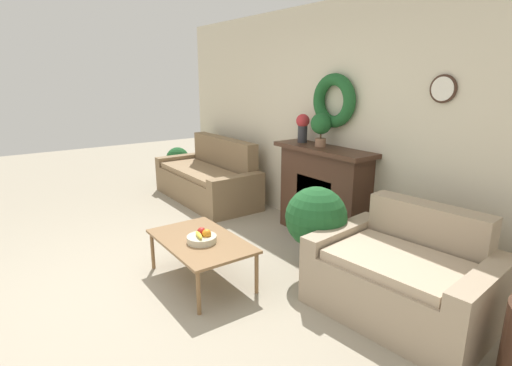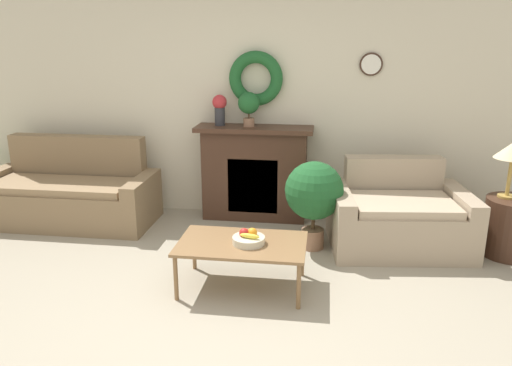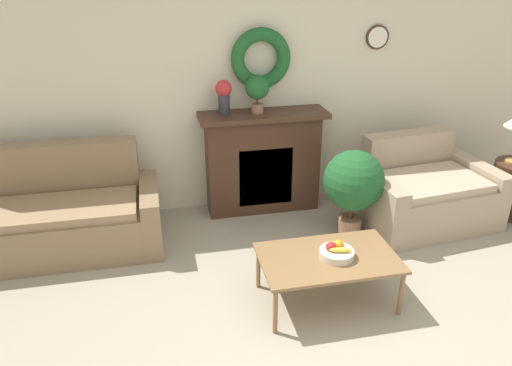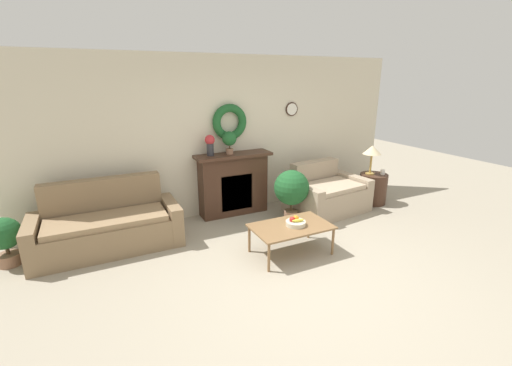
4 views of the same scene
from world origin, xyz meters
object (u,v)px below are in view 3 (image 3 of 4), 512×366
Objects in this scene: loveseat_right at (422,193)px; coffee_table at (328,260)px; couch_left at (53,218)px; fruit_bowl at (336,252)px; vase_on_mantel_left at (224,95)px; potted_plant_floor_by_loveseat at (353,183)px; fireplace at (263,161)px; potted_plant_on_mantel at (257,89)px.

loveseat_right is 1.35× the size of coffee_table.
loveseat_right is at bearing -3.10° from couch_left.
loveseat_right reaches higher than fruit_bowl.
couch_left is 5.69× the size of vase_on_mantel_left.
potted_plant_floor_by_loveseat is (0.57, 0.92, 0.20)m from coffee_table.
potted_plant_on_mantel is at bearing -166.84° from fireplace.
loveseat_right is 5.34× the size of fruit_bowl.
potted_plant_on_mantel is (-1.62, 0.59, 1.02)m from loveseat_right.
fireplace reaches higher than couch_left.
fruit_bowl reaches higher than coffee_table.
fruit_bowl is at bearing -81.36° from potted_plant_on_mantel.
fireplace is 3.83× the size of vase_on_mantel_left.
potted_plant_on_mantel is at bearing -3.42° from vase_on_mantel_left.
fireplace is 0.84m from vase_on_mantel_left.
vase_on_mantel_left reaches higher than couch_left.
potted_plant_on_mantel reaches higher than fireplace.
fireplace is at bearing 131.89° from potted_plant_floor_by_loveseat.
couch_left is at bearing 172.11° from potted_plant_floor_by_loveseat.
couch_left is at bearing -169.23° from fireplace.
couch_left reaches higher than coffee_table.
couch_left is 7.24× the size of fruit_bowl.
couch_left reaches higher than loveseat_right.
fireplace reaches higher than loveseat_right.
potted_plant_floor_by_loveseat is at bearing -174.67° from loveseat_right.
coffee_table is 1.10m from potted_plant_floor_by_loveseat.
fruit_bowl is 0.71× the size of potted_plant_on_mantel.
loveseat_right is at bearing -17.47° from vase_on_mantel_left.
potted_plant_on_mantel reaches higher than loveseat_right.
fruit_bowl is 1.93m from potted_plant_on_mantel.
vase_on_mantel_left is (-0.40, 0.01, 0.74)m from fireplace.
vase_on_mantel_left reaches higher than fireplace.
couch_left is 2.84m from potted_plant_floor_by_loveseat.
potted_plant_on_mantel reaches higher than potted_plant_floor_by_loveseat.
couch_left is 2.00m from vase_on_mantel_left.
loveseat_right is 1.79m from coffee_table.
coffee_table is at bearing -148.79° from loveseat_right.
couch_left is at bearing 149.72° from coffee_table.
loveseat_right is 1.62× the size of potted_plant_floor_by_loveseat.
potted_plant_on_mantel is (-0.20, 1.69, 0.95)m from coffee_table.
couch_left is 2.30m from potted_plant_on_mantel.
potted_plant_floor_by_loveseat is (0.51, 0.93, 0.13)m from fruit_bowl.
vase_on_mantel_left is 0.90× the size of potted_plant_on_mantel.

